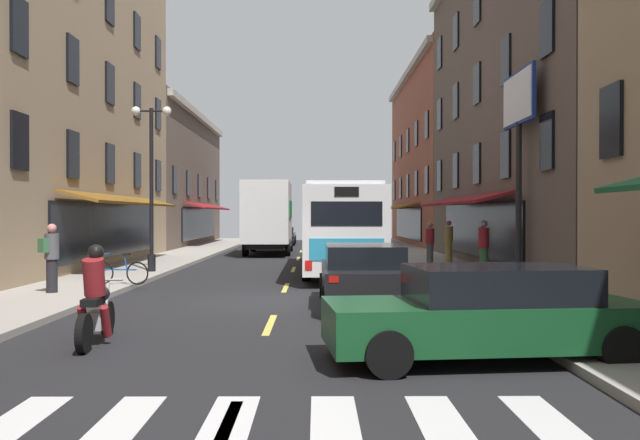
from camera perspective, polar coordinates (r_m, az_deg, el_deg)
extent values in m
cube|color=black|center=(16.50, -3.49, -7.21)|extent=(34.80, 80.00, 0.10)
cube|color=#DBCC4C|center=(6.74, -8.48, -18.08)|extent=(0.14, 2.40, 0.01)
cube|color=#DBCC4C|center=(13.04, -4.36, -9.02)|extent=(0.14, 2.40, 0.01)
cube|color=#DBCC4C|center=(19.47, -3.00, -5.88)|extent=(0.14, 2.40, 0.01)
cube|color=#DBCC4C|center=(25.93, -2.32, -4.30)|extent=(0.14, 2.40, 0.01)
cube|color=#DBCC4C|center=(32.41, -1.92, -3.35)|extent=(0.14, 2.40, 0.01)
cube|color=#DBCC4C|center=(38.90, -1.64, -2.72)|extent=(0.14, 2.40, 0.01)
cube|color=#DBCC4C|center=(45.39, -1.45, -2.27)|extent=(0.14, 2.40, 0.01)
cube|color=#DBCC4C|center=(51.88, -1.31, -1.93)|extent=(0.14, 2.40, 0.01)
cube|color=silver|center=(6.98, -17.89, -17.45)|extent=(0.50, 2.80, 0.01)
cube|color=silver|center=(6.74, -8.48, -18.08)|extent=(0.50, 2.80, 0.01)
cube|color=silver|center=(6.69, 1.40, -18.25)|extent=(0.50, 2.80, 0.01)
cube|color=silver|center=(6.81, 11.17, -17.91)|extent=(0.50, 2.80, 0.01)
cube|color=silver|center=(7.10, 20.32, -17.16)|extent=(0.50, 2.80, 0.01)
cube|color=#A39E93|center=(17.82, -22.92, -6.29)|extent=(3.00, 80.00, 0.14)
cube|color=#A39E93|center=(17.20, 16.67, -6.51)|extent=(3.00, 80.00, 0.14)
cube|color=#9E8466|center=(29.71, -25.40, 12.34)|extent=(8.00, 19.90, 16.59)
cube|color=black|center=(27.61, -17.74, -0.82)|extent=(0.10, 12.00, 2.10)
cube|color=brown|center=(27.40, -16.33, 1.68)|extent=(1.38, 11.20, 0.44)
cube|color=black|center=(20.21, -24.61, 6.23)|extent=(0.10, 1.00, 1.60)
cube|color=black|center=(23.90, -20.64, 5.34)|extent=(0.10, 1.00, 1.60)
cube|color=black|center=(27.68, -17.75, 4.67)|extent=(0.10, 1.00, 1.60)
cube|color=black|center=(31.50, -15.56, 4.16)|extent=(0.10, 1.00, 1.60)
cube|color=black|center=(35.37, -13.85, 3.75)|extent=(0.10, 1.00, 1.60)
cube|color=black|center=(20.79, -24.64, 15.04)|extent=(0.10, 1.00, 1.60)
cube|color=black|center=(24.39, -20.66, 12.85)|extent=(0.10, 1.00, 1.60)
cube|color=black|center=(28.09, -17.77, 11.20)|extent=(0.10, 1.00, 1.60)
cube|color=black|center=(31.87, -15.58, 9.91)|extent=(0.10, 1.00, 1.60)
cube|color=black|center=(35.70, -13.86, 8.89)|extent=(0.10, 1.00, 1.60)
cube|color=black|center=(28.86, -17.78, 17.45)|extent=(0.10, 1.00, 1.60)
cube|color=black|center=(32.55, -15.59, 15.47)|extent=(0.10, 1.00, 1.60)
cube|color=black|center=(36.31, -13.87, 13.89)|extent=(0.10, 1.00, 1.60)
cube|color=brown|center=(48.01, -15.19, 3.45)|extent=(8.00, 19.90, 9.36)
cube|color=#B2AD9E|center=(47.55, -10.36, 8.74)|extent=(0.44, 19.40, 0.40)
cube|color=black|center=(47.07, -10.42, -0.29)|extent=(0.10, 12.00, 2.10)
cube|color=maroon|center=(46.95, -9.57, 1.17)|extent=(1.38, 11.20, 0.44)
cube|color=black|center=(39.27, -12.48, 3.43)|extent=(0.10, 1.00, 1.60)
cube|color=black|center=(43.18, -11.36, 3.16)|extent=(0.10, 1.00, 1.60)
cube|color=black|center=(47.11, -10.43, 2.93)|extent=(0.10, 1.00, 1.60)
cube|color=black|center=(51.05, -9.64, 2.74)|extent=(0.10, 1.00, 1.60)
cube|color=black|center=(54.99, -8.96, 2.57)|extent=(0.10, 1.00, 1.60)
cube|color=black|center=(15.85, 23.95, 7.85)|extent=(0.10, 1.00, 1.60)
cube|color=brown|center=(28.74, 21.45, 9.96)|extent=(8.00, 19.90, 13.83)
cube|color=black|center=(27.11, 13.46, -0.83)|extent=(0.10, 12.00, 2.10)
cube|color=maroon|center=(26.95, 12.00, 1.71)|extent=(1.38, 11.20, 0.44)
cube|color=black|center=(19.54, 19.10, 6.45)|extent=(0.10, 1.00, 1.60)
cube|color=black|center=(23.33, 15.82, 5.47)|extent=(0.10, 1.00, 1.60)
cube|color=black|center=(27.19, 13.47, 4.76)|extent=(0.10, 1.00, 1.60)
cube|color=black|center=(31.08, 11.71, 4.22)|extent=(0.10, 1.00, 1.60)
cube|color=black|center=(34.99, 10.34, 3.80)|extent=(0.10, 1.00, 1.60)
cube|color=black|center=(20.13, 19.12, 15.55)|extent=(0.10, 1.00, 1.60)
cube|color=black|center=(23.83, 15.83, 13.16)|extent=(0.10, 1.00, 1.60)
cube|color=black|center=(27.61, 13.48, 11.40)|extent=(0.10, 1.00, 1.60)
cube|color=black|center=(31.45, 11.72, 10.05)|extent=(0.10, 1.00, 1.60)
cube|color=black|center=(35.32, 10.35, 8.99)|extent=(0.10, 1.00, 1.60)
cube|color=black|center=(28.40, 13.49, 17.75)|extent=(0.10, 1.00, 1.60)
cube|color=black|center=(32.14, 11.73, 15.68)|extent=(0.10, 1.00, 1.60)
cube|color=black|center=(35.94, 10.36, 14.04)|extent=(0.10, 1.00, 1.60)
cube|color=brown|center=(47.67, 12.46, 5.27)|extent=(8.00, 19.90, 12.34)
cube|color=#B2AD9E|center=(47.79, 7.56, 12.32)|extent=(0.44, 19.40, 0.40)
cube|color=black|center=(46.78, 7.62, -0.30)|extent=(0.10, 12.00, 2.10)
cube|color=brown|center=(46.69, 6.76, 1.18)|extent=(1.38, 11.20, 0.44)
cube|color=black|center=(38.92, 9.25, 3.46)|extent=(0.10, 1.00, 1.60)
cube|color=black|center=(42.87, 8.36, 3.18)|extent=(0.10, 1.00, 1.60)
cube|color=black|center=(46.82, 7.63, 2.95)|extent=(0.10, 1.00, 1.60)
cube|color=black|center=(50.78, 7.00, 2.75)|extent=(0.10, 1.00, 1.60)
cube|color=black|center=(54.75, 6.47, 2.59)|extent=(0.10, 1.00, 1.60)
cube|color=black|center=(39.22, 9.26, 8.13)|extent=(0.10, 1.00, 1.60)
cube|color=black|center=(43.14, 8.37, 7.43)|extent=(0.10, 1.00, 1.60)
cube|color=black|center=(47.07, 7.63, 6.84)|extent=(0.10, 1.00, 1.60)
cube|color=black|center=(51.01, 7.01, 6.35)|extent=(0.10, 1.00, 1.60)
cube|color=black|center=(54.96, 6.47, 5.92)|extent=(0.10, 1.00, 1.60)
cylinder|color=black|center=(20.82, 16.85, 1.55)|extent=(0.18, 0.18, 4.83)
cylinder|color=black|center=(20.90, 16.84, -4.76)|extent=(0.40, 0.40, 0.24)
cube|color=navy|center=(21.12, 16.87, 10.10)|extent=(0.10, 2.86, 1.61)
cube|color=silver|center=(21.10, 16.71, 10.11)|extent=(0.04, 2.70, 1.45)
cube|color=silver|center=(21.14, 17.03, 10.09)|extent=(0.04, 2.70, 1.45)
cube|color=silver|center=(24.66, 1.63, -0.61)|extent=(2.62, 11.65, 2.69)
cube|color=silver|center=(24.67, 1.63, 2.64)|extent=(2.41, 10.45, 0.16)
cube|color=black|center=(24.96, 1.60, -0.17)|extent=(2.64, 9.25, 0.96)
cube|color=maroon|center=(24.70, 1.63, -3.15)|extent=(2.65, 11.25, 0.36)
cube|color=black|center=(30.43, 1.20, -0.06)|extent=(2.25, 0.13, 1.10)
cube|color=black|center=(18.89, 2.33, 0.56)|extent=(2.05, 0.13, 0.70)
cube|color=teal|center=(18.90, 2.33, -2.57)|extent=(2.15, 0.11, 0.64)
cube|color=black|center=(18.89, 2.33, 2.47)|extent=(0.70, 0.10, 0.28)
cube|color=red|center=(18.90, -1.00, -3.95)|extent=(0.20, 0.08, 0.28)
cube|color=red|center=(19.01, 5.63, -3.93)|extent=(0.20, 0.08, 0.28)
cylinder|color=black|center=(28.50, -1.04, -2.87)|extent=(0.31, 1.00, 1.00)
cylinder|color=black|center=(28.58, 3.68, -2.86)|extent=(0.31, 1.00, 1.00)
cylinder|color=black|center=(21.38, -1.17, -3.98)|extent=(0.31, 1.00, 1.00)
cylinder|color=black|center=(21.49, 5.12, -3.96)|extent=(0.31, 1.00, 1.00)
cube|color=white|center=(39.01, -4.20, -0.44)|extent=(2.32, 2.28, 2.40)
cube|color=black|center=(40.09, -4.10, 0.80)|extent=(2.00, 0.12, 0.80)
cube|color=silver|center=(35.10, -4.57, 0.68)|extent=(2.45, 5.58, 3.19)
cube|color=#196633|center=(35.04, -2.58, 0.94)|extent=(0.09, 3.33, 0.90)
cube|color=black|center=(36.26, -4.45, -2.09)|extent=(1.97, 7.43, 0.24)
cylinder|color=black|center=(38.92, -5.83, -2.06)|extent=(0.29, 0.90, 0.90)
cylinder|color=black|center=(38.79, -2.59, -2.07)|extent=(0.29, 0.90, 0.90)
cylinder|color=black|center=(34.40, -6.49, -2.39)|extent=(0.29, 0.90, 0.90)
cylinder|color=black|center=(34.25, -2.82, -2.40)|extent=(0.29, 0.90, 0.90)
cube|color=black|center=(15.55, 3.74, -5.27)|extent=(1.91, 4.59, 0.72)
cube|color=black|center=(15.32, 3.79, -3.14)|extent=(1.74, 2.48, 0.52)
cube|color=red|center=(13.23, 1.19, -5.15)|extent=(0.20, 0.06, 0.14)
cube|color=red|center=(13.37, 7.76, -5.10)|extent=(0.20, 0.06, 0.14)
cylinder|color=black|center=(17.12, 0.34, -5.68)|extent=(0.22, 0.64, 0.64)
cylinder|color=black|center=(17.24, 6.30, -5.64)|extent=(0.22, 0.64, 0.64)
cylinder|color=black|center=(13.96, 0.57, -7.07)|extent=(0.22, 0.64, 0.64)
cylinder|color=black|center=(14.12, 7.87, -7.00)|extent=(0.22, 0.64, 0.64)
cube|color=#144723|center=(10.05, 14.11, -8.66)|extent=(4.80, 2.27, 0.64)
cube|color=black|center=(10.04, 15.11, -5.45)|extent=(2.66, 1.89, 0.54)
cube|color=red|center=(11.64, 23.61, -6.35)|extent=(0.08, 0.21, 0.14)
cylinder|color=black|center=(8.84, 5.96, -11.49)|extent=(0.66, 0.28, 0.64)
cylinder|color=black|center=(10.48, 3.98, -9.59)|extent=(0.66, 0.28, 0.64)
cylinder|color=black|center=(10.02, 24.72, -10.10)|extent=(0.66, 0.28, 0.64)
cylinder|color=black|center=(11.50, 20.30, -8.73)|extent=(0.66, 0.28, 0.64)
cube|color=black|center=(47.42, -3.28, -1.50)|extent=(1.80, 4.69, 0.61)
cube|color=black|center=(47.22, -3.29, -0.90)|extent=(1.63, 2.54, 0.46)
cube|color=red|center=(45.14, -4.31, -1.34)|extent=(0.20, 0.06, 0.14)
cube|color=red|center=(45.07, -2.52, -1.34)|extent=(0.20, 0.06, 0.14)
cylinder|color=black|center=(49.11, -4.17, -1.69)|extent=(0.22, 0.64, 0.64)
cylinder|color=black|center=(49.04, -2.21, -1.70)|extent=(0.22, 0.64, 0.64)
cylinder|color=black|center=(45.84, -4.42, -1.85)|extent=(0.22, 0.64, 0.64)
cylinder|color=black|center=(45.76, -2.33, -1.85)|extent=(0.22, 0.64, 0.64)
cylinder|color=black|center=(12.32, -17.93, -8.15)|extent=(0.14, 0.63, 0.62)
cylinder|color=black|center=(10.93, -19.80, -9.25)|extent=(0.16, 0.63, 0.62)
cylinder|color=#B2B2B7|center=(12.16, -18.07, -6.84)|extent=(0.09, 0.33, 0.68)
ellipsoid|color=black|center=(11.73, -18.59, -6.12)|extent=(0.35, 0.58, 0.28)
cube|color=black|center=(11.35, -19.10, -6.70)|extent=(0.29, 0.58, 0.12)
cube|color=#B2B2B7|center=(11.61, -18.81, -8.23)|extent=(0.26, 0.41, 0.30)
cylinder|color=#B2B2B7|center=(12.02, -18.20, -4.96)|extent=(0.62, 0.08, 0.04)
cylinder|color=maroon|center=(11.38, -19.01, -4.71)|extent=(0.37, 0.48, 0.66)
sphere|color=black|center=(11.46, -18.88, -2.67)|extent=(0.26, 0.26, 0.26)
cylinder|color=maroon|center=(11.54, -19.84, -8.29)|extent=(0.16, 0.37, 0.56)
cylinder|color=maroon|center=(11.45, -18.09, -8.35)|extent=(0.16, 0.37, 0.56)
torus|color=black|center=(20.07, -18.34, -4.37)|extent=(0.66, 0.13, 0.66)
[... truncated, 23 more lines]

